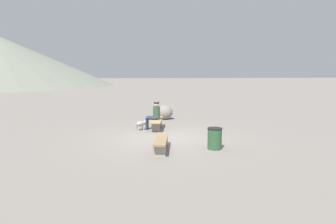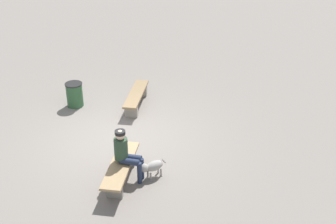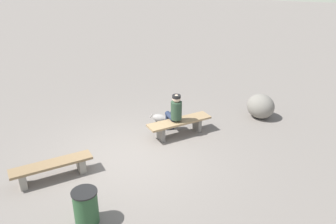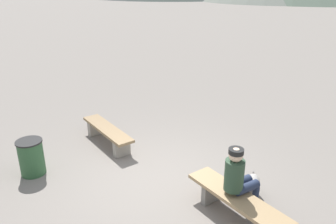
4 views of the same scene
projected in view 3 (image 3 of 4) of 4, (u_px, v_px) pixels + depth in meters
ground at (130, 158)px, 9.26m from camera, size 210.00×210.00×0.06m
bench_left at (52, 168)px, 8.28m from camera, size 1.91×0.62×0.42m
bench_right at (179, 124)px, 10.19m from camera, size 1.94×0.68×0.47m
seated_person at (175, 111)px, 10.07m from camera, size 0.40×0.66×1.28m
dog at (162, 118)px, 10.65m from camera, size 0.48×0.60×0.44m
trash_bin at (86, 207)px, 6.93m from camera, size 0.51×0.51×0.73m
boulder at (261, 106)px, 11.23m from camera, size 0.88×0.97×0.78m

